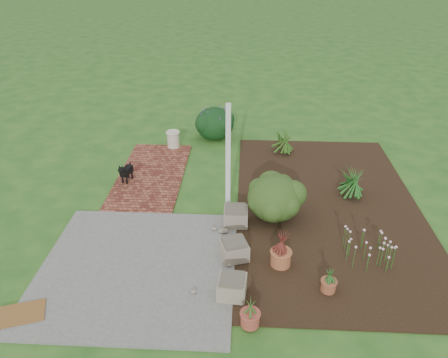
{
  "coord_description": "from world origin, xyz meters",
  "views": [
    {
      "loc": [
        0.64,
        -7.77,
        5.26
      ],
      "look_at": [
        0.2,
        0.4,
        0.7
      ],
      "focal_mm": 35.0,
      "sensor_mm": 36.0,
      "label": 1
    }
  ],
  "objects_px": {
    "black_dog": "(126,171)",
    "cream_ceramic_urn": "(173,139)",
    "stone_trough_near": "(232,287)",
    "evergreen_shrub": "(275,197)"
  },
  "relations": [
    {
      "from": "cream_ceramic_urn",
      "to": "evergreen_shrub",
      "type": "height_order",
      "value": "evergreen_shrub"
    },
    {
      "from": "cream_ceramic_urn",
      "to": "evergreen_shrub",
      "type": "xyz_separation_m",
      "value": [
        2.67,
        -3.36,
        0.25
      ]
    },
    {
      "from": "black_dog",
      "to": "cream_ceramic_urn",
      "type": "xyz_separation_m",
      "value": [
        0.83,
        2.05,
        -0.06
      ]
    },
    {
      "from": "stone_trough_near",
      "to": "cream_ceramic_urn",
      "type": "distance_m",
      "value": 6.04
    },
    {
      "from": "black_dog",
      "to": "stone_trough_near",
      "type": "bearing_deg",
      "value": -39.57
    },
    {
      "from": "stone_trough_near",
      "to": "cream_ceramic_urn",
      "type": "xyz_separation_m",
      "value": [
        -1.87,
        5.74,
        0.07
      ]
    },
    {
      "from": "stone_trough_near",
      "to": "black_dog",
      "type": "relative_size",
      "value": 0.83
    },
    {
      "from": "stone_trough_near",
      "to": "evergreen_shrub",
      "type": "distance_m",
      "value": 2.53
    },
    {
      "from": "cream_ceramic_urn",
      "to": "evergreen_shrub",
      "type": "relative_size",
      "value": 0.4
    },
    {
      "from": "black_dog",
      "to": "cream_ceramic_urn",
      "type": "distance_m",
      "value": 2.22
    }
  ]
}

